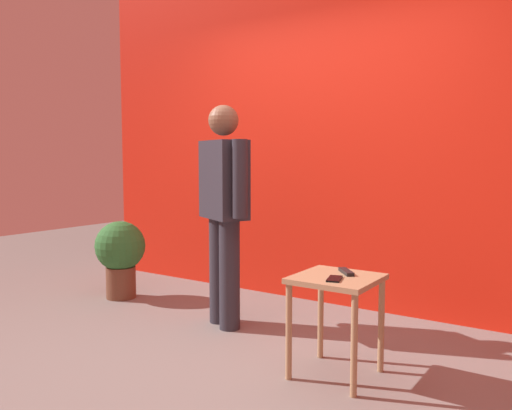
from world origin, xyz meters
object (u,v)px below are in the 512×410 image
at_px(potted_plant, 120,253).
at_px(side_table, 336,295).
at_px(cell_phone, 334,279).
at_px(standing_person, 224,204).
at_px(tv_remote, 346,272).

bearing_deg(potted_plant, side_table, -11.39).
xyz_separation_m(side_table, cell_phone, (0.03, -0.09, 0.11)).
xyz_separation_m(standing_person, side_table, (1.08, -0.37, -0.44)).
height_order(side_table, cell_phone, cell_phone).
distance_m(standing_person, side_table, 1.22).
distance_m(side_table, cell_phone, 0.14).
relative_size(cell_phone, tv_remote, 0.85).
distance_m(side_table, potted_plant, 2.36).
height_order(cell_phone, tv_remote, tv_remote).
bearing_deg(cell_phone, side_table, 92.03).
relative_size(standing_person, side_table, 2.81).
height_order(side_table, tv_remote, tv_remote).
height_order(standing_person, tv_remote, standing_person).
xyz_separation_m(side_table, tv_remote, (0.02, 0.09, 0.12)).
height_order(standing_person, potted_plant, standing_person).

